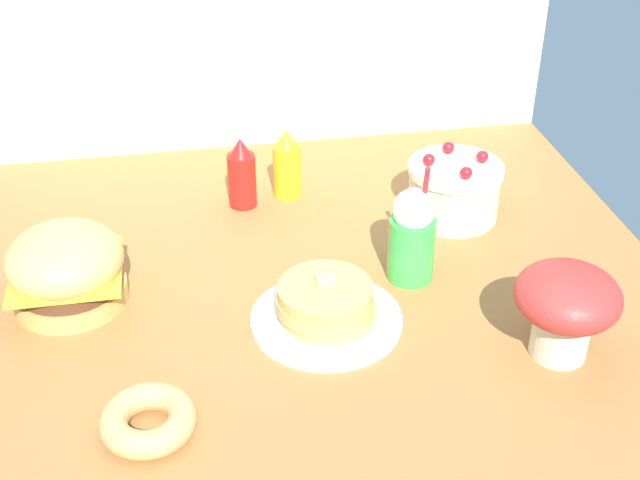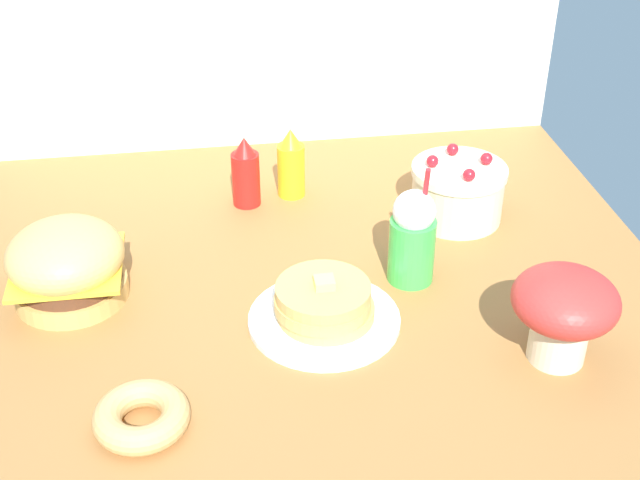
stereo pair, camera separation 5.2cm
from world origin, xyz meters
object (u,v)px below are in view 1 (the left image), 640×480
pancake_stack (326,307)px  layer_cake (454,190)px  cream_soda_cup (412,235)px  mushroom_stool (566,304)px  ketchup_bottle (242,175)px  burger (66,268)px  donut_pink_glaze (148,419)px  mustard_bottle (287,165)px

pancake_stack → layer_cake: (45.63, 43.39, 3.87)cm
layer_cake → cream_soda_cup: bearing=-125.9°
pancake_stack → mushroom_stool: bearing=-22.2°
ketchup_bottle → mushroom_stool: size_ratio=0.91×
burger → mushroom_stool: size_ratio=1.21×
layer_cake → mushroom_stool: bearing=-85.3°
mushroom_stool → layer_cake: bearing=94.7°
layer_cake → cream_soda_cup: size_ratio=0.83×
cream_soda_cup → pancake_stack: bearing=-149.0°
burger → donut_pink_glaze: burger is taller
burger → mushroom_stool: (112.50, -40.71, 4.27)cm
pancake_stack → cream_soda_cup: size_ratio=1.13×
cream_soda_cup → donut_pink_glaze: 81.82cm
burger → pancake_stack: size_ratio=0.78×
cream_soda_cup → mushroom_stool: (25.73, -35.85, 1.36)cm
layer_cake → ketchup_bottle: 62.06cm
mustard_bottle → cream_soda_cup: bearing=-62.6°
pancake_stack → cream_soda_cup: 30.48cm
pancake_stack → mustard_bottle: bearing=90.1°
burger → ketchup_bottle: size_ratio=1.33×
layer_cake → mustard_bottle: (-45.77, 20.50, 1.70)cm
pancake_stack → mustard_bottle: (-0.13, 63.89, 5.57)cm
donut_pink_glaze → mushroom_stool: bearing=5.2°
ketchup_bottle → pancake_stack: bearing=-76.9°
burger → mustard_bottle: 75.57cm
mustard_bottle → cream_soda_cup: 55.03cm
cream_soda_cup → donut_pink_glaze: bearing=-146.8°
mustard_bottle → layer_cake: bearing=-24.1°
mustard_bottle → donut_pink_glaze: size_ratio=1.08×
layer_cake → mushroom_stool: 64.62cm
ketchup_bottle → mustard_bottle: bearing=14.2°
ketchup_bottle → mushroom_stool: 103.99cm
pancake_stack → layer_cake: size_ratio=1.36×
burger → mustard_bottle: mustard_bottle is taller
burger → layer_cake: bearing=12.3°
pancake_stack → ketchup_bottle: size_ratio=1.70×
mushroom_stool → ketchup_bottle: bearing=128.7°
pancake_stack → donut_pink_glaze: 51.97cm
burger → donut_pink_glaze: size_ratio=1.43×
burger → donut_pink_glaze: bearing=-69.2°
burger → layer_cake: burger is taller
ketchup_bottle → mushroom_stool: (64.92, -81.13, 4.07)cm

